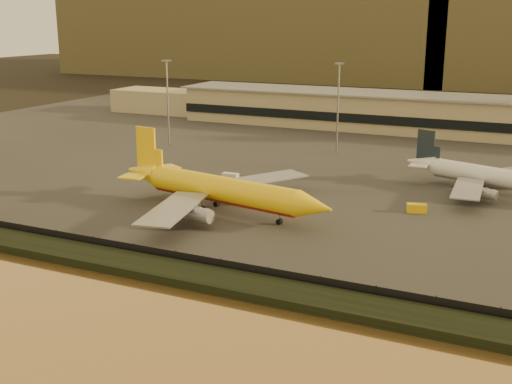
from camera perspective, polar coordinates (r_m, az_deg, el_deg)
ground at (r=110.24m, az=-0.87°, el=-4.78°), size 900.00×900.00×0.00m
embankment at (r=96.04m, az=-5.34°, el=-7.52°), size 320.00×7.00×1.40m
tarmac at (r=197.14m, az=11.28°, el=3.96°), size 320.00×220.00×0.20m
perimeter_fence at (r=99.01m, az=-4.18°, el=-6.40°), size 300.00×0.05×2.20m
terminal_building at (r=228.90m, az=9.69°, el=7.14°), size 202.00×25.00×12.60m
apron_light_masts at (r=172.26m, az=14.80°, el=7.41°), size 152.20×12.20×25.40m
distant_hills at (r=438.18m, az=16.83°, el=13.81°), size 470.00×160.00×70.00m
dhl_cargo_jet at (r=127.39m, az=-3.25°, el=0.20°), size 50.59×48.89×15.16m
white_narrowbody_jet at (r=150.33m, az=20.22°, el=1.25°), size 41.02×38.93×12.12m
gse_vehicle_yellow at (r=131.65m, az=14.09°, el=-1.40°), size 4.21×2.85×1.74m
gse_vehicle_white at (r=152.92m, az=-2.30°, el=1.37°), size 3.92×1.88×1.74m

